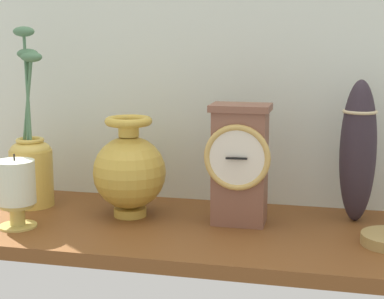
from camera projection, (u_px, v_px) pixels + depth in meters
ground_plane at (193, 232)px, 110.50cm from camera, size 100.00×36.00×2.40cm
back_wall at (214, 42)px, 121.91cm from camera, size 120.00×2.00×65.00cm
mantel_clock at (240, 163)px, 109.44cm from camera, size 11.81×8.48×21.87cm
brass_vase_bulbous at (129, 170)px, 114.54cm from camera, size 13.76×13.76×19.02cm
brass_vase_jar at (31, 162)px, 121.59cm from camera, size 8.53×8.53×35.57cm
pillar_candle_front at (16, 189)px, 108.10cm from camera, size 6.97×6.97×13.37cm
tall_ceramic_vase at (358, 151)px, 110.65cm from camera, size 6.58×6.58×26.17cm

